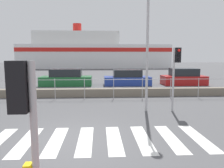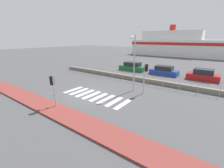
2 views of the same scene
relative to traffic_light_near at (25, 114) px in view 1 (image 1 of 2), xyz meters
name	(u,v)px [view 1 (image 1 of 2)]	position (x,y,z in m)	size (l,w,h in m)	color
ground_plane	(71,140)	(0.09, 3.65, -1.85)	(160.00, 160.00, 0.00)	#4C4C4F
crosswalk	(100,140)	(0.99, 3.65, -1.84)	(6.75, 2.40, 0.01)	silver
seawall	(86,93)	(0.09, 11.01, -1.59)	(23.41, 0.55, 0.51)	slate
harbor_fence	(84,86)	(0.09, 10.14, -1.03)	(21.11, 0.04, 1.25)	#B2B2B5
traffic_light_near	(25,114)	(0.00, 0.00, 0.00)	(0.34, 0.32, 2.55)	#B2B2B5
traffic_light_far	(176,65)	(4.53, 7.01, 0.34)	(0.34, 0.32, 2.98)	#B2B2B5
streetlamp	(148,36)	(3.21, 6.99, 1.67)	(0.32, 1.03, 5.62)	#B2B2B5
ferry_boat	(92,53)	(-0.66, 45.14, 1.38)	(31.36, 8.15, 9.40)	white
parked_car_green	(66,78)	(-1.93, 16.42, -1.22)	(4.48, 1.71, 1.46)	#1E6633
parked_car_blue	(127,79)	(3.48, 16.42, -1.26)	(4.11, 1.76, 1.38)	#233D9E
parked_car_red	(184,78)	(8.64, 16.42, -1.21)	(3.84, 1.84, 1.48)	#B21919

